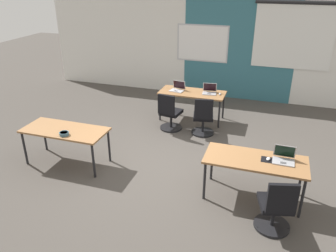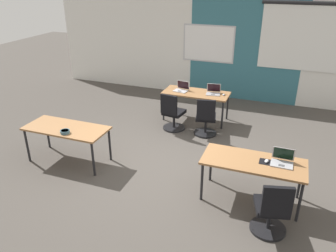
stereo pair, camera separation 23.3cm
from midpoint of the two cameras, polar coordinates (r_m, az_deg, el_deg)
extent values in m
plane|color=#47423D|center=(6.62, -1.80, -6.11)|extent=(24.00, 24.00, 0.00)
cube|color=silver|center=(9.92, 6.54, 13.11)|extent=(10.00, 0.20, 2.80)
cube|color=#336B7A|center=(9.69, 11.17, 12.53)|extent=(3.07, 0.01, 2.80)
cube|color=#B7B7BC|center=(9.83, 5.20, 13.88)|extent=(1.48, 0.02, 1.04)
cube|color=white|center=(9.83, 5.20, 13.88)|extent=(1.40, 0.02, 0.96)
cube|color=white|center=(9.53, 19.93, 14.00)|extent=(2.00, 0.02, 1.63)
cylinder|color=black|center=(9.42, 20.73, 19.14)|extent=(2.10, 0.10, 0.10)
cube|color=olive|center=(6.59, -18.20, -0.69)|extent=(1.60, 0.70, 0.04)
cylinder|color=black|center=(6.98, -24.16, -3.52)|extent=(0.04, 0.04, 0.68)
cylinder|color=black|center=(6.15, -13.69, -5.82)|extent=(0.04, 0.04, 0.68)
cylinder|color=black|center=(7.38, -21.19, -1.45)|extent=(0.04, 0.04, 0.68)
cylinder|color=black|center=(6.59, -11.04, -3.32)|extent=(0.04, 0.04, 0.68)
cube|color=olive|center=(5.45, 13.54, -5.69)|extent=(1.60, 0.70, 0.04)
cylinder|color=black|center=(5.47, 5.02, -9.36)|extent=(0.04, 0.04, 0.68)
cylinder|color=black|center=(5.41, 20.76, -11.56)|extent=(0.04, 0.04, 0.68)
cylinder|color=black|center=(5.96, 6.39, -6.24)|extent=(0.04, 0.04, 0.68)
cylinder|color=black|center=(5.91, 20.68, -8.20)|extent=(0.04, 0.04, 0.68)
cube|color=olive|center=(8.23, 3.35, 5.69)|extent=(1.60, 0.70, 0.04)
cylinder|color=black|center=(8.30, -2.20, 3.22)|extent=(0.04, 0.04, 0.68)
cylinder|color=black|center=(7.94, 7.88, 1.96)|extent=(0.04, 0.04, 0.68)
cylinder|color=black|center=(8.82, -0.86, 4.60)|extent=(0.04, 0.04, 0.68)
cylinder|color=black|center=(8.49, 8.65, 3.46)|extent=(0.04, 0.04, 0.68)
cube|color=#B7B7BC|center=(8.28, 0.68, 6.04)|extent=(0.36, 0.28, 0.02)
cube|color=#4C4C4F|center=(8.23, 0.52, 6.00)|extent=(0.10, 0.07, 0.00)
cube|color=#B7B7BC|center=(8.36, 1.11, 7.07)|extent=(0.33, 0.11, 0.22)
cube|color=black|center=(8.35, 1.10, 7.07)|extent=(0.30, 0.09, 0.19)
cylinder|color=black|center=(7.96, -0.32, -0.28)|extent=(0.52, 0.52, 0.04)
cylinder|color=black|center=(7.88, -0.32, 0.97)|extent=(0.06, 0.06, 0.34)
cube|color=black|center=(7.80, -0.33, 2.38)|extent=(0.50, 0.50, 0.08)
cube|color=black|center=(7.49, -1.20, 3.63)|extent=(0.40, 0.12, 0.46)
sphere|color=black|center=(8.15, 0.43, 0.36)|extent=(0.04, 0.04, 0.04)
sphere|color=black|center=(7.81, 0.90, -0.78)|extent=(0.04, 0.04, 0.04)
sphere|color=black|center=(7.99, -1.98, -0.16)|extent=(0.04, 0.04, 0.04)
cube|color=#9E9EA3|center=(5.46, 17.93, -5.85)|extent=(0.33, 0.24, 0.02)
cube|color=#4C4C4F|center=(5.41, 17.92, -6.02)|extent=(0.09, 0.06, 0.00)
cube|color=#9E9EA3|center=(5.53, 18.16, -4.11)|extent=(0.33, 0.06, 0.22)
cube|color=black|center=(5.52, 18.16, -4.13)|extent=(0.30, 0.05, 0.19)
cube|color=black|center=(5.46, 15.57, -5.60)|extent=(0.22, 0.19, 0.00)
ellipsoid|color=silver|center=(5.45, 15.59, -5.43)|extent=(0.07, 0.11, 0.03)
cylinder|color=black|center=(5.31, 16.00, -16.02)|extent=(0.52, 0.52, 0.04)
cylinder|color=black|center=(5.19, 16.25, -14.43)|extent=(0.06, 0.06, 0.34)
cube|color=black|center=(5.06, 16.54, -12.58)|extent=(0.54, 0.54, 0.08)
cube|color=black|center=(4.71, 17.57, -11.80)|extent=(0.40, 0.16, 0.46)
sphere|color=black|center=(5.48, 15.52, -14.41)|extent=(0.04, 0.04, 0.04)
sphere|color=black|center=(5.31, 18.60, -16.41)|extent=(0.04, 0.04, 0.04)
sphere|color=black|center=(5.21, 13.67, -16.60)|extent=(0.04, 0.04, 0.04)
cube|color=#9E9EA3|center=(8.13, 6.25, 5.54)|extent=(0.36, 0.28, 0.02)
cube|color=#4C4C4F|center=(8.08, 6.23, 5.49)|extent=(0.10, 0.07, 0.00)
cube|color=#9E9EA3|center=(8.23, 6.35, 6.62)|extent=(0.34, 0.11, 0.22)
cube|color=black|center=(8.22, 6.35, 6.62)|extent=(0.30, 0.09, 0.19)
ellipsoid|color=#B2B2B7|center=(8.11, 8.03, 5.44)|extent=(0.06, 0.10, 0.03)
cylinder|color=black|center=(7.76, 5.06, -1.07)|extent=(0.52, 0.52, 0.04)
cylinder|color=black|center=(7.68, 5.11, 0.20)|extent=(0.06, 0.06, 0.34)
cube|color=black|center=(7.59, 5.17, 1.64)|extent=(0.52, 0.52, 0.08)
cube|color=black|center=(7.26, 5.20, 2.82)|extent=(0.40, 0.14, 0.46)
sphere|color=black|center=(7.97, 5.11, -0.33)|extent=(0.04, 0.04, 0.04)
sphere|color=black|center=(7.70, 6.70, -1.37)|extent=(0.04, 0.04, 0.04)
sphere|color=black|center=(7.70, 3.39, -1.22)|extent=(0.04, 0.04, 0.04)
cylinder|color=#3D6070|center=(6.34, -18.33, -1.29)|extent=(0.17, 0.17, 0.05)
torus|color=#3D6070|center=(6.33, -18.36, -1.06)|extent=(0.18, 0.18, 0.02)
cylinder|color=#B26628|center=(6.33, -18.36, -1.11)|extent=(0.14, 0.14, 0.01)
camera|label=1|loc=(0.12, -91.09, -0.51)|focal=35.70mm
camera|label=2|loc=(0.12, 88.91, 0.51)|focal=35.70mm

